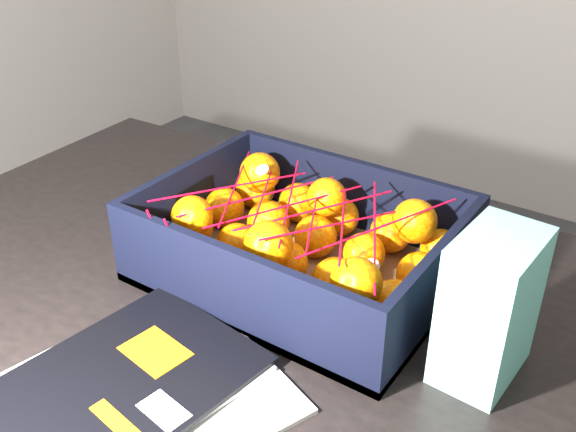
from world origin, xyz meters
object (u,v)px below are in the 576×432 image
Objects in this scene: magazine_stack at (133,390)px; produce_crate at (300,253)px; table at (250,352)px; retail_carton at (489,307)px.

produce_crate reaches higher than magazine_stack.
retail_carton is at bearing 7.51° from table.
produce_crate is at bearing 69.27° from table.
retail_carton is at bearing -8.56° from produce_crate.
magazine_stack is at bearing -87.99° from table.
table is 6.95× the size of retail_carton.
retail_carton is (0.30, 0.26, 0.08)m from magazine_stack.
retail_carton is (0.27, -0.04, 0.05)m from produce_crate.
magazine_stack is at bearing -135.80° from retail_carton.
magazine_stack reaches higher than table.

